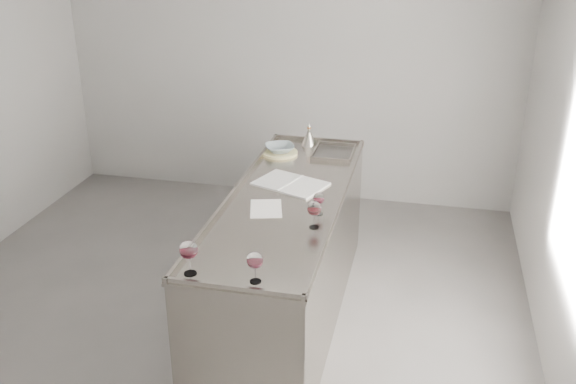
% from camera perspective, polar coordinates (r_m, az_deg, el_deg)
% --- Properties ---
extents(room_shell, '(4.54, 5.04, 2.84)m').
position_cam_1_polar(room_shell, '(4.02, -8.11, 4.45)').
color(room_shell, '#575452').
rests_on(room_shell, ground).
extents(counter, '(0.77, 2.42, 0.97)m').
position_cam_1_polar(counter, '(4.53, -0.14, -5.89)').
color(counter, gray).
rests_on(counter, ground).
extents(wine_glass_left, '(0.10, 0.10, 0.20)m').
position_cam_1_polar(wine_glass_left, '(3.41, -8.82, -5.18)').
color(wine_glass_left, white).
rests_on(wine_glass_left, counter).
extents(wine_glass_middle, '(0.09, 0.09, 0.17)m').
position_cam_1_polar(wine_glass_middle, '(3.31, -2.95, -6.15)').
color(wine_glass_middle, white).
rests_on(wine_glass_middle, counter).
extents(wine_glass_right, '(0.09, 0.09, 0.17)m').
position_cam_1_polar(wine_glass_right, '(3.87, 2.35, -1.54)').
color(wine_glass_right, white).
rests_on(wine_glass_right, counter).
extents(wine_glass_small, '(0.07, 0.07, 0.15)m').
position_cam_1_polar(wine_glass_small, '(4.05, 2.75, -0.64)').
color(wine_glass_small, white).
rests_on(wine_glass_small, counter).
extents(notebook, '(0.56, 0.48, 0.02)m').
position_cam_1_polar(notebook, '(4.52, 0.22, 0.74)').
color(notebook, silver).
rests_on(notebook, counter).
extents(loose_paper_top, '(0.27, 0.33, 0.00)m').
position_cam_1_polar(loose_paper_top, '(4.16, -1.97, -1.47)').
color(loose_paper_top, white).
rests_on(loose_paper_top, counter).
extents(trivet, '(0.31, 0.31, 0.02)m').
position_cam_1_polar(trivet, '(5.10, -0.74, 3.51)').
color(trivet, '#D3C988').
rests_on(trivet, counter).
extents(ceramic_bowl, '(0.30, 0.30, 0.06)m').
position_cam_1_polar(ceramic_bowl, '(5.09, -0.75, 3.91)').
color(ceramic_bowl, gray).
rests_on(ceramic_bowl, trivet).
extents(wine_funnel, '(0.13, 0.13, 0.19)m').
position_cam_1_polar(wine_funnel, '(5.29, 1.87, 4.81)').
color(wine_funnel, '#AEA89B').
rests_on(wine_funnel, counter).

